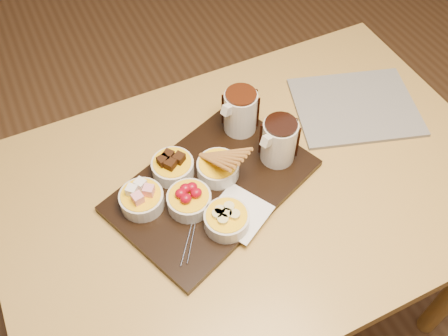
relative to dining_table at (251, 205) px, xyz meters
name	(u,v)px	position (x,y,z in m)	size (l,w,h in m)	color
ground	(243,305)	(0.00, 0.00, -0.65)	(5.00, 5.00, 0.00)	brown
dining_table	(251,205)	(0.00, 0.00, 0.00)	(1.20, 0.80, 0.75)	#BA9345
serving_board	(213,186)	(-0.09, 0.03, 0.11)	(0.46, 0.30, 0.02)	black
napkin	(239,213)	(-0.08, -0.07, 0.12)	(0.12, 0.12, 0.00)	white
bowl_marshmallows	(142,200)	(-0.26, 0.04, 0.14)	(0.10, 0.10, 0.04)	beige
bowl_cake	(173,168)	(-0.16, 0.10, 0.14)	(0.10, 0.10, 0.04)	beige
bowl_strawberries	(189,201)	(-0.17, 0.00, 0.14)	(0.10, 0.10, 0.04)	beige
bowl_biscotti	(218,169)	(-0.07, 0.05, 0.14)	(0.10, 0.10, 0.04)	beige
bowl_bananas	(227,220)	(-0.11, -0.09, 0.14)	(0.10, 0.10, 0.04)	beige
pitcher_dark_chocolate	(279,141)	(0.08, 0.03, 0.17)	(0.08, 0.08, 0.11)	silver
pitcher_milk_chocolate	(240,112)	(0.04, 0.16, 0.17)	(0.08, 0.08, 0.11)	silver
fondue_skewers	(194,214)	(-0.17, -0.03, 0.12)	(0.26, 0.03, 0.01)	silver
newspaper	(355,107)	(0.36, 0.10, 0.10)	(0.32, 0.25, 0.01)	beige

